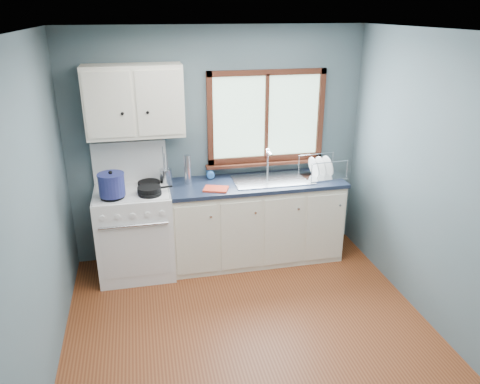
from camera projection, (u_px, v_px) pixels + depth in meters
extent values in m
cube|color=brown|center=(257.00, 348.00, 3.92)|extent=(3.20, 3.60, 0.02)
cube|color=white|center=(262.00, 31.00, 2.99)|extent=(3.20, 3.60, 0.02)
cube|color=#516368|center=(218.00, 145.00, 5.10)|extent=(3.20, 0.02, 2.50)
cube|color=#516368|center=(27.00, 232.00, 3.14)|extent=(0.02, 3.60, 2.50)
cube|color=#516368|center=(452.00, 194.00, 3.78)|extent=(0.02, 3.60, 2.50)
cube|color=white|center=(135.00, 232.00, 4.89)|extent=(0.76, 0.65, 0.92)
cube|color=white|center=(130.00, 162.00, 4.92)|extent=(0.76, 0.05, 0.44)
cube|color=silver|center=(131.00, 191.00, 4.72)|extent=(0.72, 0.59, 0.01)
cylinder|color=black|center=(112.00, 196.00, 4.54)|extent=(0.23, 0.23, 0.03)
cylinder|color=black|center=(150.00, 193.00, 4.61)|extent=(0.23, 0.23, 0.03)
cylinder|color=black|center=(113.00, 186.00, 4.81)|extent=(0.23, 0.23, 0.03)
cylinder|color=black|center=(149.00, 183.00, 4.88)|extent=(0.23, 0.23, 0.03)
cylinder|color=silver|center=(134.00, 226.00, 4.49)|extent=(0.66, 0.02, 0.02)
cube|color=silver|center=(136.00, 252.00, 4.62)|extent=(0.66, 0.01, 0.55)
cube|color=silver|center=(256.00, 222.00, 5.18)|extent=(1.85, 0.60, 0.88)
cube|color=black|center=(255.00, 253.00, 5.34)|extent=(1.85, 0.54, 0.08)
cube|color=black|center=(256.00, 183.00, 5.01)|extent=(1.89, 0.64, 0.04)
cube|color=silver|center=(272.00, 180.00, 5.04)|extent=(0.84, 0.46, 0.01)
cube|color=silver|center=(254.00, 188.00, 5.02)|extent=(0.36, 0.40, 0.14)
cube|color=silver|center=(290.00, 185.00, 5.10)|extent=(0.36, 0.40, 0.14)
cylinder|color=silver|center=(268.00, 162.00, 5.17)|extent=(0.02, 0.02, 0.28)
cylinder|color=silver|center=(270.00, 153.00, 5.06)|extent=(0.02, 0.16, 0.02)
sphere|color=silver|center=(268.00, 150.00, 5.12)|extent=(0.04, 0.04, 0.04)
cube|color=#9EC6A8|center=(266.00, 116.00, 5.08)|extent=(1.22, 0.01, 0.92)
cube|color=#471F12|center=(268.00, 72.00, 4.89)|extent=(1.30, 0.05, 0.06)
cube|color=#471F12|center=(266.00, 158.00, 5.23)|extent=(1.30, 0.05, 0.06)
cube|color=#471F12|center=(210.00, 120.00, 4.94)|extent=(0.06, 0.05, 1.00)
cube|color=#471F12|center=(321.00, 114.00, 5.18)|extent=(0.06, 0.05, 1.00)
cube|color=#471F12|center=(267.00, 117.00, 5.06)|extent=(0.03, 0.05, 0.92)
cube|color=#471F12|center=(266.00, 163.00, 5.22)|extent=(1.36, 0.10, 0.03)
cube|color=silver|center=(134.00, 101.00, 4.57)|extent=(0.95, 0.32, 0.70)
cube|color=silver|center=(108.00, 105.00, 4.37)|extent=(0.44, 0.01, 0.62)
cube|color=silver|center=(160.00, 103.00, 4.46)|extent=(0.44, 0.01, 0.62)
sphere|color=black|center=(122.00, 114.00, 4.41)|extent=(0.03, 0.03, 0.03)
sphere|color=black|center=(148.00, 112.00, 4.46)|extent=(0.03, 0.03, 0.03)
cylinder|color=black|center=(149.00, 189.00, 4.61)|extent=(0.26, 0.26, 0.05)
cube|color=black|center=(166.00, 187.00, 4.67)|extent=(0.13, 0.04, 0.01)
cylinder|color=navy|center=(112.00, 185.00, 4.48)|extent=(0.31, 0.31, 0.21)
cylinder|color=navy|center=(110.00, 174.00, 4.44)|extent=(0.32, 0.32, 0.01)
sphere|color=black|center=(110.00, 173.00, 4.44)|extent=(0.05, 0.05, 0.04)
cylinder|color=silver|center=(166.00, 177.00, 4.91)|extent=(0.16, 0.16, 0.16)
cylinder|color=silver|center=(167.00, 161.00, 4.86)|extent=(0.01, 0.01, 0.23)
cylinder|color=silver|center=(163.00, 159.00, 4.86)|extent=(0.01, 0.01, 0.27)
cylinder|color=silver|center=(165.00, 163.00, 4.83)|extent=(0.01, 0.01, 0.21)
cylinder|color=silver|center=(187.00, 170.00, 4.88)|extent=(0.08, 0.08, 0.31)
imported|color=#2965B2|center=(211.00, 170.00, 5.01)|extent=(0.09, 0.09, 0.23)
cube|color=red|center=(216.00, 189.00, 4.77)|extent=(0.29, 0.25, 0.02)
cube|color=silver|center=(322.00, 176.00, 5.15)|extent=(0.48, 0.38, 0.02)
cylinder|color=silver|center=(312.00, 174.00, 4.91)|extent=(0.01, 0.01, 0.21)
cylinder|color=silver|center=(347.00, 170.00, 5.03)|extent=(0.01, 0.01, 0.21)
cylinder|color=silver|center=(299.00, 165.00, 5.19)|extent=(0.01, 0.01, 0.21)
cylinder|color=silver|center=(333.00, 161.00, 5.31)|extent=(0.01, 0.01, 0.21)
cylinder|color=silver|center=(330.00, 162.00, 4.93)|extent=(0.42, 0.05, 0.01)
cylinder|color=silver|center=(316.00, 154.00, 5.21)|extent=(0.42, 0.05, 0.01)
cylinder|color=white|center=(314.00, 167.00, 5.08)|extent=(0.09, 0.24, 0.23)
cylinder|color=white|center=(321.00, 167.00, 5.10)|extent=(0.09, 0.24, 0.23)
cylinder|color=white|center=(328.00, 166.00, 5.13)|extent=(0.09, 0.24, 0.23)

